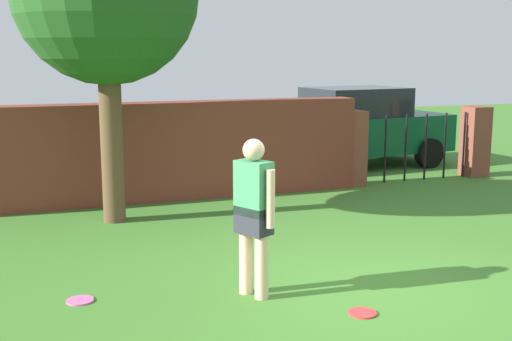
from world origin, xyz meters
The scene contains 7 objects.
ground_plane centered at (0.00, 0.00, 0.00)m, with size 40.00×40.00×0.00m, color #3D7528.
brick_wall centered at (-1.50, 4.94, 0.82)m, with size 7.68×0.50×1.65m, color brown.
person centered at (-1.18, 0.26, 0.90)m, with size 0.36×0.49×1.62m.
fence_gate centered at (3.83, 4.94, 0.70)m, with size 3.23×0.44×1.40m.
car centered at (3.47, 6.73, 0.86)m, with size 4.36×2.27×1.72m.
frisbee_pink centered at (-2.87, 0.70, 0.01)m, with size 0.27×0.27×0.02m, color pink.
frisbee_red centered at (-0.37, -0.55, 0.01)m, with size 0.27×0.27×0.02m, color red.
Camera 1 is at (-3.31, -5.68, 2.45)m, focal length 45.44 mm.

